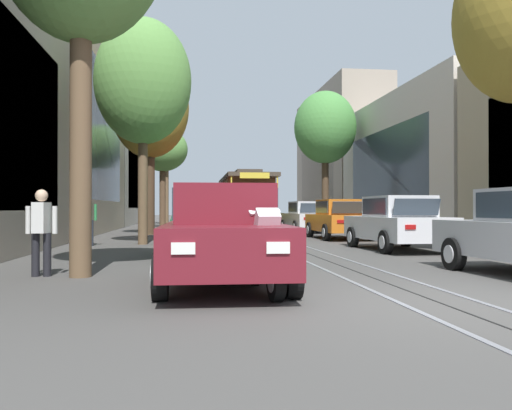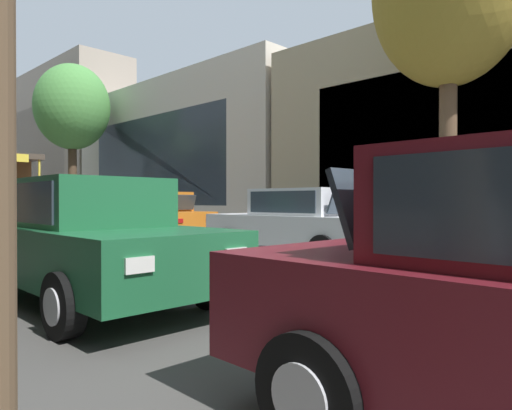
{
  "view_description": "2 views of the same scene",
  "coord_description": "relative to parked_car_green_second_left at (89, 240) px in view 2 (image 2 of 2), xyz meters",
  "views": [
    {
      "loc": [
        -3.21,
        -6.46,
        1.21
      ],
      "look_at": [
        0.32,
        21.57,
        1.41
      ],
      "focal_mm": 37.85,
      "sensor_mm": 36.0,
      "label": 1
    },
    {
      "loc": [
        -5.39,
        1.92,
        1.3
      ],
      "look_at": [
        0.93,
        8.14,
        1.22
      ],
      "focal_mm": 32.52,
      "sensor_mm": 36.0,
      "label": 2
    }
  ],
  "objects": [
    {
      "name": "parked_car_white_fourth_right",
      "position": [
        5.49,
        13.03,
        0.0
      ],
      "size": [
        2.13,
        4.42,
        1.58
      ],
      "color": "silver",
      "rests_on": "ground"
    },
    {
      "name": "parked_car_white_second_right",
      "position": [
        5.53,
        1.05,
        0.0
      ],
      "size": [
        2.08,
        4.4,
        1.58
      ],
      "color": "silver",
      "rests_on": "ground"
    },
    {
      "name": "ground_plane",
      "position": [
        2.67,
        11.35,
        -0.8
      ],
      "size": [
        160.0,
        160.0,
        0.0
      ],
      "primitive_type": "plane",
      "color": "#4C4947"
    },
    {
      "name": "building_facade_right",
      "position": [
        12.15,
        16.52,
        3.55
      ],
      "size": [
        4.77,
        47.12,
        10.96
      ],
      "color": "tan",
      "rests_on": "ground"
    },
    {
      "name": "parked_car_green_second_left",
      "position": [
        0.0,
        0.0,
        0.0
      ],
      "size": [
        2.05,
        4.38,
        1.58
      ],
      "color": "#1E6038",
      "rests_on": "ground"
    },
    {
      "name": "parked_car_orange_mid_right",
      "position": [
        5.48,
        6.97,
        0.0
      ],
      "size": [
        2.02,
        4.37,
        1.58
      ],
      "color": "orange",
      "rests_on": "ground"
    },
    {
      "name": "street_tree_kerb_right_second",
      "position": [
        7.78,
        18.06,
        5.35
      ],
      "size": [
        3.78,
        3.92,
        8.41
      ],
      "color": "#4C3826",
      "rests_on": "ground"
    }
  ]
}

